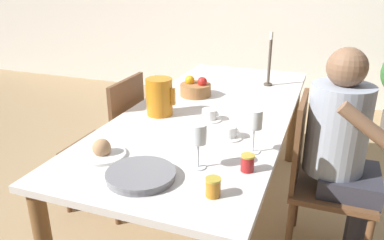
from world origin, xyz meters
TOP-DOWN VIEW (x-y plane):
  - ground_plane at (0.00, 0.00)m, footprint 20.00×20.00m
  - dining_table at (0.00, 0.00)m, footprint 0.89×2.12m
  - chair_person_side at (0.63, -0.07)m, footprint 0.42×0.42m
  - chair_opposite at (-0.63, -0.08)m, footprint 0.42×0.42m
  - person_seated at (0.72, -0.08)m, footprint 0.39×0.41m
  - red_pitcher at (-0.24, -0.18)m, footprint 0.17×0.14m
  - wine_glass_water at (0.34, -0.47)m, footprint 0.07×0.07m
  - wine_glass_juice at (0.16, -0.68)m, footprint 0.07×0.07m
  - teacup_near_person at (0.20, -0.35)m, footprint 0.14×0.14m
  - teacup_across at (0.04, -0.16)m, footprint 0.14×0.14m
  - serving_tray at (-0.01, -0.84)m, footprint 0.27×0.27m
  - bread_plate at (-0.26, -0.73)m, footprint 0.20×0.20m
  - jam_jar_amber at (0.35, -0.64)m, footprint 0.06×0.06m
  - jam_jar_red at (0.28, -0.86)m, footprint 0.06×0.06m
  - fruit_bowl at (-0.17, 0.21)m, footprint 0.20×0.20m
  - candlestick_tall at (0.22, 0.61)m, footprint 0.06×0.06m

SIDE VIEW (x-z plane):
  - ground_plane at x=0.00m, z-range 0.00..0.00m
  - chair_person_side at x=0.63m, z-range 0.02..0.92m
  - chair_opposite at x=-0.63m, z-range 0.02..0.92m
  - dining_table at x=0.00m, z-range 0.28..1.03m
  - person_seated at x=0.72m, z-range 0.10..1.27m
  - serving_tray at x=-0.01m, z-range 0.75..0.78m
  - bread_plate at x=-0.26m, z-range 0.73..0.81m
  - teacup_near_person at x=0.20m, z-range 0.74..0.80m
  - teacup_across at x=0.04m, z-range 0.74..0.80m
  - jam_jar_amber at x=0.35m, z-range 0.75..0.82m
  - jam_jar_red at x=0.28m, z-range 0.75..0.82m
  - fruit_bowl at x=-0.17m, z-range 0.73..0.86m
  - red_pitcher at x=-0.24m, z-range 0.75..0.95m
  - wine_glass_juice at x=0.16m, z-range 0.79..0.98m
  - wine_glass_water at x=0.34m, z-range 0.79..0.99m
  - candlestick_tall at x=0.22m, z-range 0.71..1.08m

